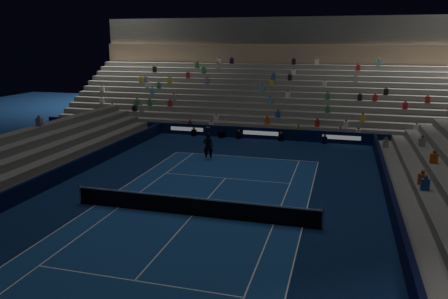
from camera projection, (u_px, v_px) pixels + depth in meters
name	position (u px, v px, depth m)	size (l,w,h in m)	color
ground	(193.00, 216.00, 22.04)	(90.00, 90.00, 0.00)	#0B1D43
court_surface	(193.00, 216.00, 22.04)	(10.97, 23.77, 0.01)	navy
sponsor_barrier_far	(261.00, 133.00, 39.23)	(44.00, 0.25, 1.00)	black
sponsor_barrier_east	(399.00, 228.00, 19.43)	(0.25, 37.00, 1.00)	black
sponsor_barrier_west	(28.00, 189.00, 24.41)	(0.25, 37.00, 1.00)	black
grandstand_main	(278.00, 90.00, 47.33)	(44.00, 15.20, 11.20)	slate
tennis_net	(192.00, 206.00, 21.92)	(12.90, 0.10, 1.10)	#B2B2B7
tennis_player	(208.00, 146.00, 32.17)	(0.75, 0.50, 2.07)	black
broadcast_camera	(222.00, 134.00, 39.78)	(0.64, 1.00, 0.62)	black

